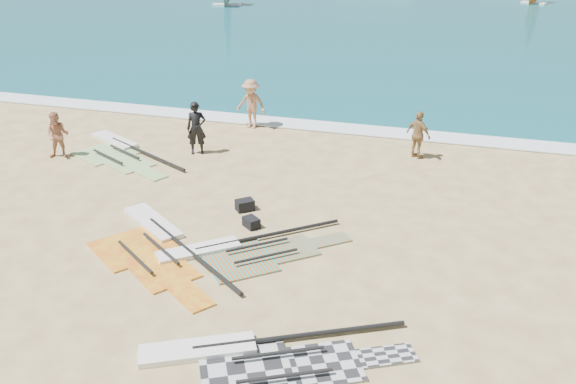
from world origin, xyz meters
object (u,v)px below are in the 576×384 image
(rig_orange, at_px, (241,251))
(gear_bag_near, at_px, (245,205))
(gear_bag_far, at_px, (251,222))
(beachgoer_back, at_px, (418,135))
(rig_grey, at_px, (255,358))
(beachgoer_mid, at_px, (251,104))
(rig_green, at_px, (120,151))
(person_wetsuit, at_px, (196,128))
(beachgoer_left, at_px, (58,135))
(rig_red, at_px, (156,244))

(rig_orange, xyz_separation_m, gear_bag_near, (-0.72, 2.31, 0.11))
(gear_bag_near, height_order, gear_bag_far, gear_bag_near)
(gear_bag_far, height_order, beachgoer_back, beachgoer_back)
(rig_grey, height_order, beachgoer_mid, beachgoer_mid)
(rig_green, xyz_separation_m, gear_bag_near, (5.75, -3.11, 0.11))
(person_wetsuit, xyz_separation_m, beachgoer_mid, (0.88, 3.15, 0.03))
(rig_orange, bearing_deg, beachgoer_left, 111.76)
(rig_green, height_order, beachgoer_mid, beachgoer_mid)
(rig_orange, xyz_separation_m, beachgoer_mid, (-2.92, 9.23, 0.90))
(rig_grey, xyz_separation_m, rig_red, (-3.87, 3.53, 0.00))
(rig_green, relative_size, person_wetsuit, 2.63)
(rig_green, height_order, person_wetsuit, person_wetsuit)
(gear_bag_far, distance_m, beachgoer_left, 8.53)
(gear_bag_near, bearing_deg, rig_orange, -72.77)
(rig_red, relative_size, gear_bag_near, 9.56)
(gear_bag_far, bearing_deg, beachgoer_back, 59.67)
(rig_grey, height_order, rig_green, same)
(person_wetsuit, bearing_deg, rig_red, -98.43)
(beachgoer_mid, bearing_deg, rig_grey, -62.04)
(rig_red, bearing_deg, gear_bag_near, 97.09)
(beachgoer_back, bearing_deg, rig_orange, 98.69)
(rig_grey, bearing_deg, beachgoer_mid, 81.98)
(rig_red, xyz_separation_m, gear_bag_far, (2.00, 1.65, 0.09))
(rig_green, xyz_separation_m, gear_bag_far, (6.27, -4.04, 0.09))
(rig_grey, xyz_separation_m, beachgoer_back, (1.87, 11.58, 0.77))
(rig_green, xyz_separation_m, person_wetsuit, (2.67, 0.67, 0.87))
(rig_orange, height_order, rig_red, rig_red)
(rig_orange, relative_size, beachgoer_mid, 2.40)
(rig_orange, height_order, gear_bag_far, gear_bag_far)
(rig_green, height_order, rig_red, rig_red)
(rig_orange, xyz_separation_m, person_wetsuit, (-3.80, 6.08, 0.87))
(person_wetsuit, relative_size, beachgoer_back, 1.12)
(gear_bag_near, relative_size, beachgoer_left, 0.31)
(beachgoer_mid, bearing_deg, rig_red, -77.13)
(rig_green, bearing_deg, gear_bag_far, -4.50)
(gear_bag_far, distance_m, beachgoer_back, 7.44)
(beachgoer_back, bearing_deg, beachgoer_mid, 20.53)
(gear_bag_far, bearing_deg, beachgoer_mid, 109.10)
(rig_green, distance_m, person_wetsuit, 2.88)
(gear_bag_far, relative_size, beachgoer_left, 0.29)
(rig_grey, distance_m, beachgoer_back, 11.75)
(beachgoer_back, bearing_deg, gear_bag_near, 85.27)
(rig_grey, height_order, beachgoer_back, beachgoer_back)
(beachgoer_left, bearing_deg, person_wetsuit, 2.71)
(beachgoer_mid, bearing_deg, person_wetsuit, -97.10)
(rig_grey, xyz_separation_m, beachgoer_mid, (-4.59, 13.03, 0.90))
(rig_orange, distance_m, gear_bag_far, 1.40)
(gear_bag_far, bearing_deg, rig_grey, -70.16)
(rig_green, bearing_deg, rig_red, -24.86)
(rig_red, distance_m, gear_bag_far, 2.60)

